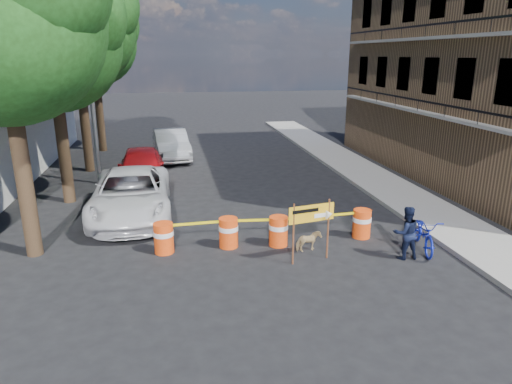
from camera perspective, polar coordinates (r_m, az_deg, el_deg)
name	(u,v)px	position (r m, az deg, el deg)	size (l,w,h in m)	color
ground	(281,265)	(12.63, 3.20, -9.12)	(120.00, 120.00, 0.00)	black
sidewalk_east	(391,189)	(19.99, 16.50, 0.32)	(2.40, 40.00, 0.15)	gray
apartment_building	(502,43)	(24.08, 28.40, 16.06)	(8.00, 16.00, 12.00)	#876445
tree_near	(2,19)	(13.62, -29.12, 18.38)	(5.46, 5.20, 9.15)	#332316
tree_mid_a	(52,40)	(18.45, -24.15, 16.96)	(5.25, 5.00, 8.68)	#332316
tree_mid_b	(76,27)	(23.38, -21.56, 18.67)	(5.67, 5.40, 9.62)	#332316
tree_far	(94,41)	(28.30, -19.62, 17.33)	(5.04, 4.80, 8.84)	#332316
streetlamp	(91,83)	(20.78, -19.88, 12.72)	(1.25, 0.18, 8.00)	gray
barrel_far_left	(164,237)	(13.45, -11.47, -5.57)	(0.58, 0.58, 0.90)	#EA420D
barrel_mid_left	(228,232)	(13.59, -3.46, -5.00)	(0.58, 0.58, 0.90)	#EA420D
barrel_mid_right	(278,230)	(13.69, 2.82, -4.82)	(0.58, 0.58, 0.90)	#EA420D
barrel_far_right	(362,223)	(14.64, 13.07, -3.79)	(0.58, 0.58, 0.90)	#EA420D
detour_sign	(317,217)	(12.52, 7.63, -3.16)	(1.34, 0.37, 1.74)	#592D19
pedestrian	(406,233)	(13.39, 18.23, -4.86)	(0.74, 0.58, 1.53)	black
bicycle	(426,218)	(14.06, 20.43, -3.04)	(0.69, 1.05, 1.99)	#1625B7
dog	(308,241)	(13.42, 6.57, -6.15)	(0.33, 0.72, 0.61)	tan
suv_white	(131,194)	(16.62, -15.35, -0.25)	(2.68, 5.81, 1.62)	silver
sedan_red	(142,167)	(20.59, -14.10, 3.11)	(1.92, 4.77, 1.62)	#A70D13
sedan_silver	(171,144)	(25.49, -10.57, 5.87)	(1.68, 4.81, 1.59)	#A9ABB1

